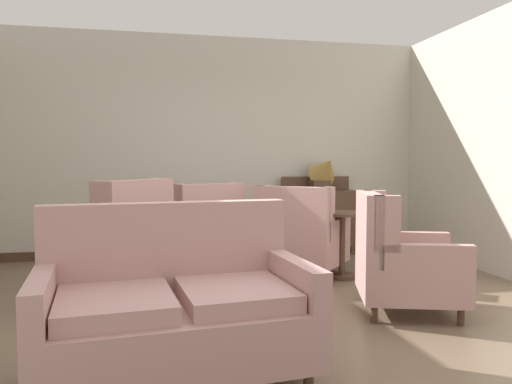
{
  "coord_description": "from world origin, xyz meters",
  "views": [
    {
      "loc": [
        -0.82,
        -3.77,
        1.27
      ],
      "look_at": [
        0.07,
        0.45,
        1.01
      ],
      "focal_mm": 34.77,
      "sensor_mm": 36.0,
      "label": 1
    }
  ],
  "objects_px": {
    "gramophone": "(325,170)",
    "armchair_near_window": "(300,237)",
    "armchair_far_left": "(203,235)",
    "settee": "(175,310)",
    "side_table": "(342,238)",
    "sideboard": "(319,218)",
    "armchair_back_corner": "(120,247)",
    "porcelain_vase": "(236,243)",
    "armchair_foreground_right": "(400,261)",
    "coffee_table": "(243,269)"
  },
  "relations": [
    {
      "from": "gramophone",
      "to": "armchair_near_window",
      "type": "bearing_deg",
      "value": -121.62
    },
    {
      "from": "armchair_far_left",
      "to": "gramophone",
      "type": "height_order",
      "value": "gramophone"
    },
    {
      "from": "armchair_near_window",
      "to": "gramophone",
      "type": "height_order",
      "value": "gramophone"
    },
    {
      "from": "settee",
      "to": "side_table",
      "type": "xyz_separation_m",
      "value": [
        1.9,
        2.21,
        0.02
      ]
    },
    {
      "from": "settee",
      "to": "side_table",
      "type": "distance_m",
      "value": 2.91
    },
    {
      "from": "sideboard",
      "to": "settee",
      "type": "bearing_deg",
      "value": -120.42
    },
    {
      "from": "side_table",
      "to": "gramophone",
      "type": "xyz_separation_m",
      "value": [
        0.28,
        1.33,
        0.72
      ]
    },
    {
      "from": "armchair_back_corner",
      "to": "settee",
      "type": "bearing_deg",
      "value": 51.48
    },
    {
      "from": "porcelain_vase",
      "to": "armchair_near_window",
      "type": "height_order",
      "value": "armchair_near_window"
    },
    {
      "from": "armchair_far_left",
      "to": "porcelain_vase",
      "type": "bearing_deg",
      "value": 76.82
    },
    {
      "from": "armchair_foreground_right",
      "to": "armchair_far_left",
      "type": "bearing_deg",
      "value": 57.98
    },
    {
      "from": "armchair_near_window",
      "to": "side_table",
      "type": "xyz_separation_m",
      "value": [
        0.42,
        -0.19,
        0.0
      ]
    },
    {
      "from": "armchair_foreground_right",
      "to": "porcelain_vase",
      "type": "bearing_deg",
      "value": 92.66
    },
    {
      "from": "coffee_table",
      "to": "sideboard",
      "type": "bearing_deg",
      "value": 57.4
    },
    {
      "from": "armchair_near_window",
      "to": "armchair_far_left",
      "type": "bearing_deg",
      "value": 25.49
    },
    {
      "from": "armchair_back_corner",
      "to": "coffee_table",
      "type": "bearing_deg",
      "value": 96.05
    },
    {
      "from": "armchair_foreground_right",
      "to": "side_table",
      "type": "xyz_separation_m",
      "value": [
        -0.02,
        1.26,
        0.0
      ]
    },
    {
      "from": "porcelain_vase",
      "to": "armchair_back_corner",
      "type": "relative_size",
      "value": 0.27
    },
    {
      "from": "coffee_table",
      "to": "settee",
      "type": "distance_m",
      "value": 1.43
    },
    {
      "from": "armchair_foreground_right",
      "to": "gramophone",
      "type": "xyz_separation_m",
      "value": [
        0.26,
        2.59,
        0.72
      ]
    },
    {
      "from": "armchair_near_window",
      "to": "sideboard",
      "type": "xyz_separation_m",
      "value": [
        0.65,
        1.23,
        0.07
      ]
    },
    {
      "from": "settee",
      "to": "gramophone",
      "type": "xyz_separation_m",
      "value": [
        2.18,
        3.54,
        0.73
      ]
    },
    {
      "from": "settee",
      "to": "armchair_far_left",
      "type": "height_order",
      "value": "armchair_far_left"
    },
    {
      "from": "coffee_table",
      "to": "side_table",
      "type": "relative_size",
      "value": 1.2
    },
    {
      "from": "armchair_back_corner",
      "to": "side_table",
      "type": "relative_size",
      "value": 1.62
    },
    {
      "from": "armchair_near_window",
      "to": "gramophone",
      "type": "bearing_deg",
      "value": -80.99
    },
    {
      "from": "side_table",
      "to": "armchair_foreground_right",
      "type": "bearing_deg",
      "value": -89.27
    },
    {
      "from": "coffee_table",
      "to": "armchair_foreground_right",
      "type": "relative_size",
      "value": 0.85
    },
    {
      "from": "settee",
      "to": "gramophone",
      "type": "bearing_deg",
      "value": 52.47
    },
    {
      "from": "side_table",
      "to": "coffee_table",
      "type": "bearing_deg",
      "value": -144.11
    },
    {
      "from": "settee",
      "to": "armchair_far_left",
      "type": "relative_size",
      "value": 1.55
    },
    {
      "from": "gramophone",
      "to": "sideboard",
      "type": "bearing_deg",
      "value": 119.06
    },
    {
      "from": "settee",
      "to": "armchair_near_window",
      "type": "distance_m",
      "value": 2.82
    },
    {
      "from": "coffee_table",
      "to": "armchair_back_corner",
      "type": "height_order",
      "value": "armchair_back_corner"
    },
    {
      "from": "sideboard",
      "to": "coffee_table",
      "type": "bearing_deg",
      "value": -122.6
    },
    {
      "from": "armchair_foreground_right",
      "to": "side_table",
      "type": "bearing_deg",
      "value": 18.17
    },
    {
      "from": "armchair_back_corner",
      "to": "side_table",
      "type": "bearing_deg",
      "value": 134.79
    },
    {
      "from": "settee",
      "to": "sideboard",
      "type": "xyz_separation_m",
      "value": [
        2.13,
        3.63,
        0.08
      ]
    },
    {
      "from": "armchair_near_window",
      "to": "side_table",
      "type": "bearing_deg",
      "value": -164.25
    },
    {
      "from": "coffee_table",
      "to": "settee",
      "type": "height_order",
      "value": "settee"
    },
    {
      "from": "porcelain_vase",
      "to": "gramophone",
      "type": "bearing_deg",
      "value": 54.31
    },
    {
      "from": "porcelain_vase",
      "to": "armchair_near_window",
      "type": "distance_m",
      "value": 1.43
    },
    {
      "from": "settee",
      "to": "armchair_near_window",
      "type": "xyz_separation_m",
      "value": [
        1.48,
        2.4,
        0.01
      ]
    },
    {
      "from": "side_table",
      "to": "armchair_far_left",
      "type": "bearing_deg",
      "value": 161.95
    },
    {
      "from": "armchair_near_window",
      "to": "sideboard",
      "type": "distance_m",
      "value": 1.39
    },
    {
      "from": "gramophone",
      "to": "armchair_far_left",
      "type": "bearing_deg",
      "value": -153.97
    },
    {
      "from": "coffee_table",
      "to": "armchair_near_window",
      "type": "xyz_separation_m",
      "value": [
        0.85,
        1.11,
        0.07
      ]
    },
    {
      "from": "coffee_table",
      "to": "gramophone",
      "type": "relative_size",
      "value": 1.52
    },
    {
      "from": "porcelain_vase",
      "to": "sideboard",
      "type": "bearing_deg",
      "value": 56.29
    },
    {
      "from": "porcelain_vase",
      "to": "armchair_far_left",
      "type": "relative_size",
      "value": 0.31
    }
  ]
}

